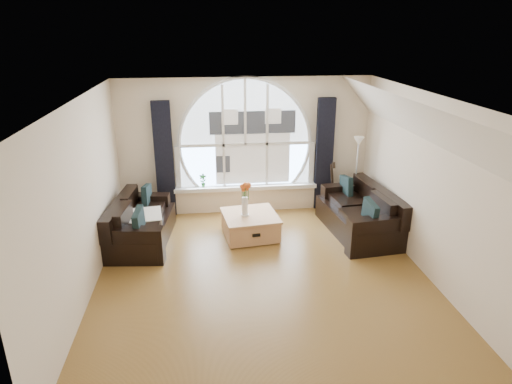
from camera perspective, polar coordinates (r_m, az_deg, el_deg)
name	(u,v)px	position (r m, az deg, el deg)	size (l,w,h in m)	color
ground	(263,276)	(7.02, 0.88, -10.64)	(5.00, 5.50, 0.01)	brown
ceiling	(264,99)	(6.08, 1.02, 11.72)	(5.00, 5.50, 0.01)	silver
wall_back	(245,146)	(9.03, -1.39, 5.85)	(5.00, 0.01, 2.70)	beige
wall_front	(306,306)	(4.01, 6.35, -14.15)	(5.00, 0.01, 2.70)	beige
wall_left	(83,202)	(6.59, -21.14, -1.15)	(0.01, 5.50, 2.70)	beige
wall_right	(429,187)	(7.18, 21.12, 0.58)	(0.01, 5.50, 2.70)	beige
attic_slope	(419,121)	(6.79, 19.93, 8.44)	(0.92, 5.50, 0.72)	silver
arched_window	(245,133)	(8.94, -1.39, 7.51)	(2.60, 0.06, 2.15)	silver
window_sill	(246,187)	(9.19, -1.29, 0.62)	(2.90, 0.22, 0.08)	white
window_frame	(245,133)	(8.91, -1.37, 7.47)	(2.76, 0.08, 2.15)	white
neighbor_house	(253,139)	(8.97, -0.41, 6.74)	(1.70, 0.02, 1.50)	silver
curtain_left	(164,160)	(8.97, -11.56, 4.00)	(0.35, 0.12, 2.30)	black
curtain_right	(324,155)	(9.25, 8.64, 4.69)	(0.35, 0.12, 2.30)	black
sofa_left	(141,221)	(8.14, -14.33, -3.57)	(0.89, 1.78, 0.79)	black
sofa_right	(359,212)	(8.45, 12.90, -2.54)	(0.96, 1.91, 0.85)	black
coffee_chest	(250,224)	(8.16, -0.74, -4.12)	(0.95, 0.95, 0.46)	tan
throw_blanket	(145,217)	(8.04, -13.86, -3.05)	(0.55, 0.55, 0.10)	silver
vase_flowers	(245,195)	(7.90, -1.45, -0.40)	(0.24, 0.24, 0.70)	white
floor_lamp	(356,176)	(9.14, 12.55, 1.94)	(0.24, 0.24, 1.60)	#B2B2B2
guitar	(331,186)	(9.34, 9.46, 0.80)	(0.36, 0.24, 1.06)	brown
potted_plant	(203,181)	(9.09, -6.75, 1.45)	(0.15, 0.10, 0.28)	#1E6023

